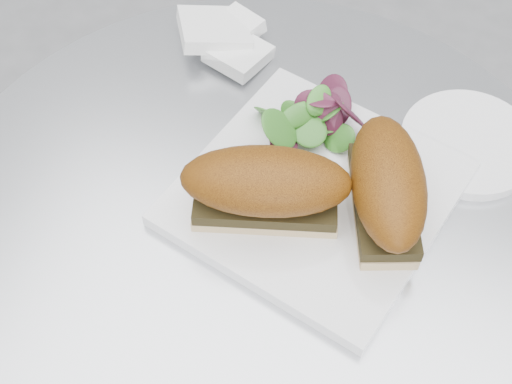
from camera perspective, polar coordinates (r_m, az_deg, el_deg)
table at (r=0.95m, az=0.09°, el=-10.26°), size 0.70×0.70×0.73m
plate at (r=0.75m, az=4.75°, el=-0.13°), size 0.31×0.31×0.02m
sandwich_left at (r=0.69m, az=0.79°, el=0.44°), size 0.18×0.12×0.08m
sandwich_right at (r=0.70m, az=10.43°, el=0.43°), size 0.13×0.17×0.08m
salad at (r=0.77m, az=4.97°, el=6.17°), size 0.11×0.11×0.05m
napkin at (r=0.89m, az=-2.40°, el=11.54°), size 0.13×0.13×0.02m
saucer at (r=0.82m, az=16.64°, el=3.79°), size 0.15×0.15×0.01m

